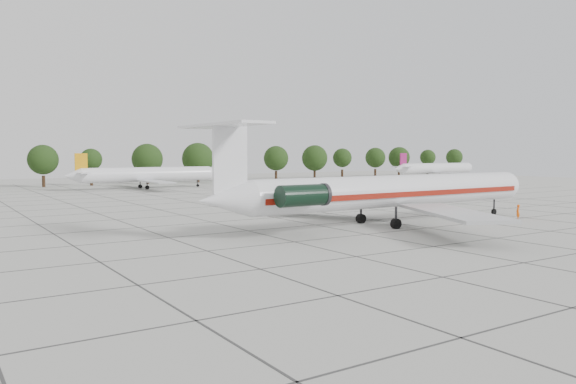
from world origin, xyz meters
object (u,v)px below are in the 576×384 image
ground_crew (518,212)px  bg_airliner_e (436,168)px  bg_airliner_c (147,175)px  main_airliner (383,191)px

ground_crew → bg_airliner_e: size_ratio=0.06×
bg_airliner_c → bg_airliner_e: size_ratio=1.00×
main_airliner → bg_airliner_c: main_airliner is taller
ground_crew → bg_airliner_e: 103.75m
main_airliner → bg_airliner_e: bearing=38.8°
ground_crew → bg_airliner_c: (-16.03, 76.09, 2.05)m
bg_airliner_e → bg_airliner_c: bearing=179.8°
main_airliner → bg_airliner_c: bearing=89.5°
main_airliner → ground_crew: bearing=-16.9°
main_airliner → bg_airliner_e: 112.21m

